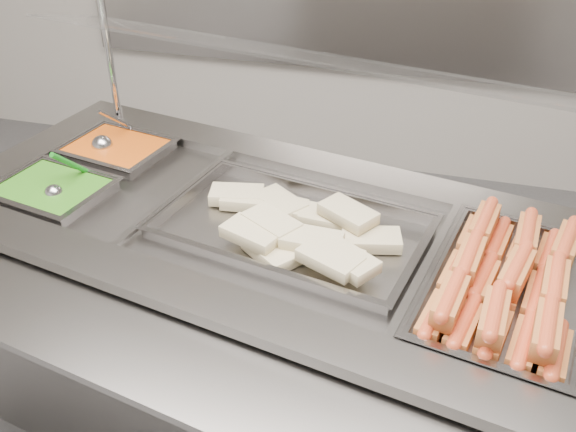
% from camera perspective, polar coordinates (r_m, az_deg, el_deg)
% --- Properties ---
extents(steam_counter, '(2.01, 1.19, 0.90)m').
position_cam_1_polar(steam_counter, '(2.00, -1.30, -11.03)').
color(steam_counter, slate).
rests_on(steam_counter, ground).
extents(tray_rail, '(1.81, 0.71, 0.05)m').
position_cam_1_polar(tray_rail, '(1.42, -11.39, -12.06)').
color(tray_rail, gray).
rests_on(tray_rail, steam_counter).
extents(sneeze_guard, '(1.67, 0.62, 0.44)m').
position_cam_1_polar(sneeze_guard, '(1.73, 1.83, 13.54)').
color(sneeze_guard, silver).
rests_on(sneeze_guard, steam_counter).
extents(pan_hotdogs, '(0.44, 0.61, 0.10)m').
position_cam_1_polar(pan_hotdogs, '(1.60, 18.83, -7.00)').
color(pan_hotdogs, gray).
rests_on(pan_hotdogs, steam_counter).
extents(pan_wraps, '(0.75, 0.53, 0.07)m').
position_cam_1_polar(pan_wraps, '(1.71, 0.30, -1.46)').
color(pan_wraps, gray).
rests_on(pan_wraps, steam_counter).
extents(pan_beans, '(0.34, 0.29, 0.10)m').
position_cam_1_polar(pan_beans, '(2.17, -14.87, 5.02)').
color(pan_beans, gray).
rests_on(pan_beans, steam_counter).
extents(pan_peas, '(0.34, 0.29, 0.10)m').
position_cam_1_polar(pan_peas, '(2.00, -20.09, 1.39)').
color(pan_peas, gray).
rests_on(pan_peas, steam_counter).
extents(hotdogs_in_buns, '(0.37, 0.56, 0.12)m').
position_cam_1_polar(hotdogs_in_buns, '(1.57, 18.68, -5.59)').
color(hotdogs_in_buns, '#A85723').
rests_on(hotdogs_in_buns, pan_hotdogs).
extents(tortilla_wraps, '(0.57, 0.40, 0.07)m').
position_cam_1_polar(tortilla_wraps, '(1.67, 1.00, -1.00)').
color(tortilla_wraps, '#C1B682').
rests_on(tortilla_wraps, pan_wraps).
extents(ladle, '(0.07, 0.19, 0.16)m').
position_cam_1_polar(ladle, '(2.16, -16.10, 6.17)').
color(ladle, '#AEAEB3').
rests_on(ladle, pan_beans).
extents(serving_spoon, '(0.06, 0.17, 0.15)m').
position_cam_1_polar(serving_spoon, '(1.95, -19.84, 2.35)').
color(serving_spoon, '#AEAEB3').
rests_on(serving_spoon, pan_peas).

